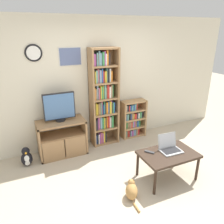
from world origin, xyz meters
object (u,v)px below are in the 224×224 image
object	(u,v)px
penguin_figurine	(27,157)
cat	(132,190)
television	(59,107)
coffee_table	(168,156)
bookshelf_tall	(103,98)
bookshelf_short	(132,119)
laptop	(169,147)
remote_near_laptop	(149,152)
tv_stand	(62,138)

from	to	relation	value
penguin_figurine	cat	bearing A→B (deg)	-47.98
television	coffee_table	distance (m)	2.13
bookshelf_tall	cat	world-z (taller)	bookshelf_tall
bookshelf_tall	bookshelf_short	size ratio (longest dim) A/B	2.35
laptop	remote_near_laptop	xyz separation A→B (m)	(-0.34, 0.07, -0.06)
television	tv_stand	bearing A→B (deg)	-97.66
television	bookshelf_tall	size ratio (longest dim) A/B	0.29
television	penguin_figurine	bearing A→B (deg)	-165.90
tv_stand	penguin_figurine	size ratio (longest dim) A/B	2.46
tv_stand	coffee_table	distance (m)	2.03
television	bookshelf_tall	bearing A→B (deg)	5.33
cat	tv_stand	bearing A→B (deg)	135.91
bookshelf_tall	coffee_table	world-z (taller)	bookshelf_tall
coffee_table	television	bearing A→B (deg)	133.23
television	penguin_figurine	distance (m)	1.08
coffee_table	bookshelf_tall	bearing A→B (deg)	107.45
bookshelf_short	penguin_figurine	size ratio (longest dim) A/B	2.33
coffee_table	laptop	world-z (taller)	laptop
coffee_table	remote_near_laptop	world-z (taller)	remote_near_laptop
bookshelf_short	coffee_table	xyz separation A→B (m)	(-0.23, -1.60, -0.00)
bookshelf_short	laptop	distance (m)	1.53
remote_near_laptop	bookshelf_short	bearing A→B (deg)	-146.70
remote_near_laptop	coffee_table	bearing A→B (deg)	113.91
television	coffee_table	size ratio (longest dim) A/B	0.65
bookshelf_tall	penguin_figurine	bearing A→B (deg)	-170.82
bookshelf_short	cat	size ratio (longest dim) A/B	1.88
tv_stand	bookshelf_short	world-z (taller)	bookshelf_short
coffee_table	cat	size ratio (longest dim) A/B	2.00
laptop	cat	xyz separation A→B (m)	(-0.83, -0.24, -0.41)
tv_stand	coffee_table	world-z (taller)	tv_stand
remote_near_laptop	cat	xyz separation A→B (m)	(-0.49, -0.31, -0.36)
remote_near_laptop	cat	world-z (taller)	remote_near_laptop
bookshelf_short	laptop	size ratio (longest dim) A/B	2.43
television	laptop	bearing A→B (deg)	-43.89
tv_stand	cat	distance (m)	1.76
remote_near_laptop	penguin_figurine	xyz separation A→B (m)	(-1.83, 1.18, -0.31)
television	laptop	xyz separation A→B (m)	(1.48, -1.42, -0.45)
remote_near_laptop	cat	size ratio (longest dim) A/B	0.34
tv_stand	cat	world-z (taller)	tv_stand
remote_near_laptop	laptop	bearing A→B (deg)	130.69
bookshelf_tall	penguin_figurine	distance (m)	1.83
bookshelf_short	cat	xyz separation A→B (m)	(-0.99, -1.77, -0.29)
bookshelf_tall	remote_near_laptop	distance (m)	1.55
cat	bookshelf_tall	bearing A→B (deg)	105.48
tv_stand	bookshelf_tall	bearing A→B (deg)	7.84
coffee_table	cat	bearing A→B (deg)	-167.52
tv_stand	bookshelf_tall	xyz separation A→B (m)	(0.91, 0.13, 0.66)
bookshelf_short	penguin_figurine	world-z (taller)	bookshelf_short
bookshelf_short	television	bearing A→B (deg)	-176.45
tv_stand	remote_near_laptop	distance (m)	1.74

